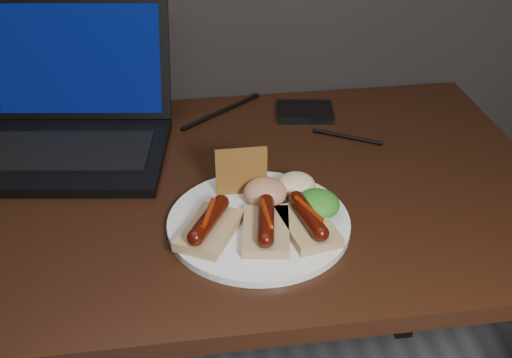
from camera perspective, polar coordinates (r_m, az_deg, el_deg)
name	(u,v)px	position (r m, az deg, el deg)	size (l,w,h in m)	color
desk	(153,232)	(1.17, -9.13, -4.71)	(1.40, 0.70, 0.75)	black
laptop	(72,119)	(1.26, -16.05, 5.18)	(0.40, 0.39, 0.25)	black
hard_drive	(305,112)	(1.34, 4.37, 5.96)	(0.11, 0.08, 0.02)	black
desk_cables	(141,145)	(1.25, -10.21, 2.99)	(0.93, 0.34, 0.01)	black
plate	(259,223)	(1.02, 0.25, -3.94)	(0.29, 0.29, 0.01)	silver
bread_sausage_left	(209,226)	(0.98, -4.19, -4.15)	(0.12, 0.13, 0.04)	tan
bread_sausage_center	(266,226)	(0.97, 0.89, -4.22)	(0.09, 0.13, 0.04)	tan
bread_sausage_right	(308,222)	(0.98, 4.63, -3.79)	(0.09, 0.13, 0.04)	tan
crispbread	(241,171)	(1.05, -1.31, 0.70)	(0.09, 0.01, 0.09)	#9D662B
salad_greens	(318,204)	(1.02, 5.51, -2.22)	(0.07, 0.07, 0.04)	#1F5C12
salsa_mound	(266,192)	(1.04, 0.85, -1.20)	(0.07, 0.07, 0.04)	#A81A10
coleslaw_mound	(296,185)	(1.06, 3.58, -0.52)	(0.06, 0.06, 0.04)	silver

